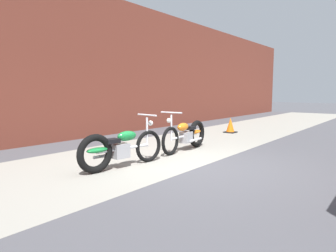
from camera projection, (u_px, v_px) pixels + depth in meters
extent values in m
plane|color=#47474C|center=(202.00, 166.00, 6.11)|extent=(80.00, 80.00, 0.00)
cube|color=gray|center=(139.00, 155.00, 7.18)|extent=(36.00, 3.50, 0.01)
cube|color=brown|center=(54.00, 63.00, 9.04)|extent=(36.00, 0.50, 4.71)
torus|color=black|center=(149.00, 146.00, 6.47)|extent=(0.68, 0.16, 0.68)
torus|color=black|center=(95.00, 154.00, 5.55)|extent=(0.74, 0.22, 0.73)
cylinder|color=silver|center=(124.00, 148.00, 6.01)|extent=(1.23, 0.20, 0.06)
cube|color=#99999E|center=(121.00, 151.00, 5.96)|extent=(0.34, 0.26, 0.28)
ellipsoid|color=#197A38|center=(127.00, 136.00, 6.04)|extent=(0.46, 0.24, 0.20)
ellipsoid|color=#197A38|center=(97.00, 150.00, 5.58)|extent=(0.46, 0.23, 0.10)
cube|color=black|center=(112.00, 141.00, 5.79)|extent=(0.30, 0.23, 0.08)
cylinder|color=silver|center=(147.00, 132.00, 6.40)|extent=(0.05, 0.05, 0.62)
cylinder|color=silver|center=(147.00, 115.00, 6.36)|extent=(0.10, 0.58, 0.03)
sphere|color=white|center=(151.00, 123.00, 6.45)|extent=(0.11, 0.11, 0.11)
cylinder|color=silver|center=(106.00, 156.00, 5.90)|extent=(0.55, 0.13, 0.06)
torus|color=black|center=(170.00, 141.00, 7.15)|extent=(0.68, 0.13, 0.68)
torus|color=black|center=(197.00, 134.00, 8.22)|extent=(0.74, 0.18, 0.73)
cylinder|color=silver|center=(185.00, 136.00, 7.68)|extent=(1.24, 0.15, 0.06)
cube|color=#99999E|center=(186.00, 137.00, 7.75)|extent=(0.34, 0.24, 0.28)
ellipsoid|color=orange|center=(183.00, 127.00, 7.59)|extent=(0.45, 0.22, 0.20)
ellipsoid|color=orange|center=(196.00, 132.00, 8.17)|extent=(0.45, 0.21, 0.10)
cube|color=black|center=(190.00, 128.00, 7.89)|extent=(0.29, 0.22, 0.08)
cylinder|color=silver|center=(171.00, 128.00, 7.15)|extent=(0.05, 0.05, 0.62)
cylinder|color=silver|center=(171.00, 113.00, 7.11)|extent=(0.08, 0.58, 0.03)
sphere|color=white|center=(169.00, 120.00, 7.05)|extent=(0.11, 0.11, 0.11)
cylinder|color=silver|center=(196.00, 140.00, 7.88)|extent=(0.55, 0.10, 0.06)
cone|color=orange|center=(230.00, 125.00, 11.13)|extent=(0.32, 0.32, 0.55)
cube|color=black|center=(230.00, 132.00, 11.16)|extent=(0.40, 0.40, 0.04)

